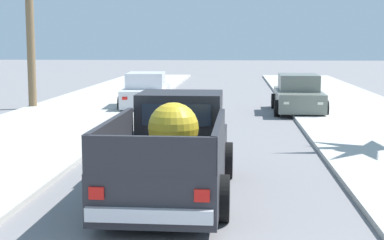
% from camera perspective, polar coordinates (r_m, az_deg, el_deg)
% --- Properties ---
extents(sidewalk_left, '(5.17, 60.00, 0.12)m').
position_cam_1_polar(sidewalk_left, '(17.55, -16.53, -1.61)').
color(sidewalk_left, '#B2AFA8').
rests_on(sidewalk_left, ground).
extents(curb_left, '(0.16, 60.00, 0.10)m').
position_cam_1_polar(curb_left, '(17.16, -12.82, -1.72)').
color(curb_left, silver).
rests_on(curb_left, ground).
extents(curb_right, '(0.16, 60.00, 0.10)m').
position_cam_1_polar(curb_right, '(16.78, 16.59, -2.07)').
color(curb_right, silver).
rests_on(curb_right, ground).
extents(pickup_truck, '(2.26, 5.23, 1.86)m').
position_cam_1_polar(pickup_truck, '(10.70, -1.92, -3.20)').
color(pickup_truck, '#28282D').
rests_on(pickup_truck, ground).
extents(car_left_near, '(2.09, 4.29, 1.54)m').
position_cam_1_polar(car_left_near, '(23.28, 10.60, 2.50)').
color(car_left_near, slate).
rests_on(car_left_near, ground).
extents(car_left_mid, '(2.20, 4.33, 1.54)m').
position_cam_1_polar(car_left_mid, '(24.32, -4.61, 2.84)').
color(car_left_mid, silver).
rests_on(car_left_mid, ground).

